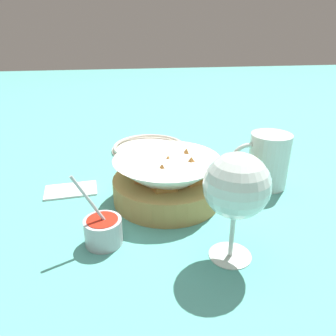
# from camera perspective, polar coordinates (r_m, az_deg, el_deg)

# --- Properties ---
(ground_plane) EXTENTS (4.00, 4.00, 0.00)m
(ground_plane) POSITION_cam_1_polar(r_m,az_deg,el_deg) (0.61, 0.34, -7.00)
(ground_plane) COLOR teal
(food_basket) EXTENTS (0.21, 0.21, 0.10)m
(food_basket) POSITION_cam_1_polar(r_m,az_deg,el_deg) (0.62, 0.12, -2.26)
(food_basket) COLOR #B2894C
(food_basket) RESTS_ON ground_plane
(sauce_cup) EXTENTS (0.07, 0.06, 0.12)m
(sauce_cup) POSITION_cam_1_polar(r_m,az_deg,el_deg) (0.52, -11.23, -10.53)
(sauce_cup) COLOR #B7B7BC
(sauce_cup) RESTS_ON ground_plane
(wine_glass) EXTENTS (0.09, 0.09, 0.16)m
(wine_glass) POSITION_cam_1_polar(r_m,az_deg,el_deg) (0.45, 11.82, -3.49)
(wine_glass) COLOR silver
(wine_glass) RESTS_ON ground_plane
(beer_mug) EXTENTS (0.12, 0.08, 0.11)m
(beer_mug) POSITION_cam_1_polar(r_m,az_deg,el_deg) (0.70, 16.91, 0.93)
(beer_mug) COLOR silver
(beer_mug) RESTS_ON ground_plane
(side_plate) EXTENTS (0.20, 0.20, 0.01)m
(side_plate) POSITION_cam_1_polar(r_m,az_deg,el_deg) (0.88, -3.31, 3.56)
(side_plate) COLOR silver
(side_plate) RESTS_ON ground_plane
(napkin) EXTENTS (0.11, 0.07, 0.01)m
(napkin) POSITION_cam_1_polar(r_m,az_deg,el_deg) (0.70, -16.57, -3.58)
(napkin) COLOR white
(napkin) RESTS_ON ground_plane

